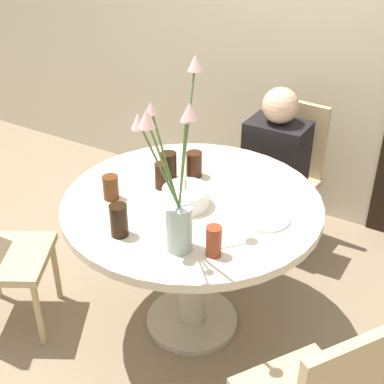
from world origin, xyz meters
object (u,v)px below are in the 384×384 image
Objects in this scene: flower_vase at (176,195)px; drink_glass_2 at (214,241)px; drink_glass_5 at (194,164)px; person_woman at (274,178)px; side_plate at (265,218)px; drink_glass_4 at (119,220)px; chair_left_flank at (286,167)px; drink_glass_1 at (111,187)px; birthday_cake at (186,197)px; drink_glass_3 at (169,166)px; drink_glass_0 at (161,176)px.

flower_vase is 0.24m from drink_glass_2.
drink_glass_5 is 0.73m from person_woman.
side_plate is 1.54× the size of drink_glass_4.
side_plate is at bearing 41.58° from drink_glass_4.
person_woman is at bearing 81.60° from drink_glass_4.
person_woman reaches higher than drink_glass_4.
drink_glass_4 is at bearing -98.40° from person_woman.
drink_glass_5 is at bearing 159.04° from side_plate.
chair_left_flank is 7.82× the size of drink_glass_1.
drink_glass_2 is at bearing -42.15° from birthday_cake.
drink_glass_3 is at bearing -135.66° from drink_glass_5.
drink_glass_0 is at bearing 54.20° from drink_glass_1.
drink_glass_3 is (-0.48, 0.42, 0.00)m from drink_glass_2.
side_plate is at bearing 0.39° from drink_glass_0.
birthday_cake is at bearing 115.40° from flower_vase.
flower_vase is at bearing 6.85° from drink_glass_4.
drink_glass_1 is at bearing -125.80° from drink_glass_0.
drink_glass_2 reaches higher than side_plate.
flower_vase is 0.32m from drink_glass_4.
drink_glass_2 is 0.64m from drink_glass_3.
side_plate is 0.49m from drink_glass_5.
drink_glass_3 is (-0.34, 0.47, -0.18)m from flower_vase.
side_plate is 1.57× the size of drink_glass_3.
drink_glass_2 reaches higher than drink_glass_5.
person_woman is (0.07, 0.88, -0.31)m from birthday_cake.
drink_glass_5 is (-0.39, 0.51, -0.00)m from drink_glass_2.
side_plate is at bearing -20.96° from drink_glass_5.
chair_left_flank is at bearing 85.38° from person_woman.
chair_left_flank reaches higher than side_plate.
chair_left_flank is 0.98m from drink_glass_3.
person_woman reaches higher than side_plate.
birthday_cake reaches higher than drink_glass_1.
drink_glass_4 is at bearing -80.83° from drink_glass_0.
drink_glass_3 is 1.09× the size of drink_glass_5.
drink_glass_4 is at bearing -45.00° from drink_glass_1.
drink_glass_3 is at bearing 99.73° from drink_glass_4.
drink_glass_0 reaches higher than side_plate.
drink_glass_1 is 0.11× the size of person_woman.
drink_glass_4 is at bearing -138.42° from side_plate.
drink_glass_0 is 0.41m from drink_glass_4.
drink_glass_1 is at bearing -104.37° from chair_left_flank.
person_woman is (-0.08, 1.18, -0.52)m from flower_vase.
drink_glass_4 is at bearing -168.47° from drink_glass_2.
drink_glass_5 reaches higher than drink_glass_1.
drink_glass_2 is at bearing -35.40° from drink_glass_0.
drink_glass_2 is at bearing 11.53° from drink_glass_4.
flower_vase is 5.69× the size of drink_glass_0.
birthday_cake is 0.20× the size of person_woman.
birthday_cake is at bearing -66.60° from drink_glass_5.
drink_glass_5 is (-0.11, 0.25, 0.02)m from birthday_cake.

